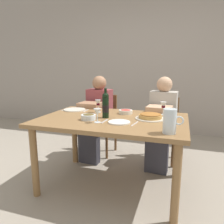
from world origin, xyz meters
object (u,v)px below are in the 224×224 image
wine_glass_centre (98,103)px  wine_glass_left_diner (163,106)px  olive_bowl (88,117)px  wine_bottle (106,105)px  wine_glass_right_diner (97,113)px  salad_bowl (126,111)px  baked_tart (150,116)px  chair_right (164,124)px  dinner_plate_left_setting (119,122)px  dining_table (112,127)px  dinner_plate_right_setting (75,110)px  diner_right (161,120)px  diner_left (96,115)px  water_pitcher (170,123)px  chair_left (103,120)px

wine_glass_centre → wine_glass_left_diner: bearing=6.8°
olive_bowl → wine_bottle: bearing=44.7°
wine_glass_right_diner → salad_bowl: bearing=71.4°
baked_tart → chair_right: 0.89m
salad_bowl → dinner_plate_left_setting: bearing=-83.9°
baked_tart → dining_table: bearing=-167.1°
dinner_plate_right_setting → wine_glass_centre: bearing=-5.0°
wine_bottle → diner_right: 0.90m
wine_glass_left_diner → chair_right: size_ratio=0.17×
wine_glass_left_diner → wine_glass_right_diner: bearing=-136.7°
baked_tart → wine_glass_right_diner: (-0.46, -0.30, 0.07)m
dining_table → olive_bowl: (-0.21, -0.13, 0.12)m
olive_bowl → diner_left: diner_left is taller
salad_bowl → wine_glass_right_diner: size_ratio=1.16×
wine_bottle → baked_tart: 0.47m
dinner_plate_right_setting → chair_right: bearing=32.5°
wine_glass_left_diner → wine_glass_centre: same height
water_pitcher → baked_tart: (-0.21, 0.44, -0.06)m
water_pitcher → chair_right: water_pitcher is taller
chair_left → diner_right: (0.88, -0.23, 0.12)m
dinner_plate_left_setting → diner_right: diner_right is taller
dining_table → dinner_plate_left_setting: dinner_plate_left_setting is taller
dinner_plate_right_setting → baked_tart: bearing=-10.6°
dinner_plate_left_setting → diner_right: size_ratio=0.18×
salad_bowl → chair_right: (0.38, 0.66, -0.29)m
water_pitcher → diner_left: (-1.05, 1.03, -0.23)m
wine_glass_right_diner → diner_left: 1.00m
water_pitcher → dinner_plate_right_setting: water_pitcher is taller
salad_bowl → dinner_plate_left_setting: 0.42m
wine_glass_left_diner → chair_left: (-0.93, 0.59, -0.37)m
wine_bottle → dinner_plate_left_setting: size_ratio=1.46×
dinner_plate_right_setting → olive_bowl: bearing=-47.6°
wine_bottle → dinner_plate_right_setting: wine_bottle is taller
wine_bottle → chair_right: wine_bottle is taller
dining_table → olive_bowl: 0.28m
olive_bowl → diner_right: (0.65, 0.82, -0.18)m
olive_bowl → wine_glass_centre: 0.38m
wine_glass_right_diner → chair_left: wine_glass_right_diner is taller
dining_table → wine_glass_right_diner: (-0.08, -0.21, 0.19)m
olive_bowl → dinner_plate_right_setting: 0.54m
wine_bottle → dinner_plate_right_setting: bearing=152.0°
dining_table → dinner_plate_left_setting: (0.12, -0.16, 0.10)m
wine_bottle → wine_glass_left_diner: size_ratio=2.11×
olive_bowl → wine_glass_centre: (-0.04, 0.37, 0.07)m
chair_left → diner_right: diner_right is taller
wine_glass_left_diner → dinner_plate_right_setting: size_ratio=0.55×
salad_bowl → wine_glass_left_diner: wine_glass_left_diner is taller
salad_bowl → wine_bottle: bearing=-120.1°
diner_left → salad_bowl: bearing=146.0°
chair_left → water_pitcher: bearing=133.6°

